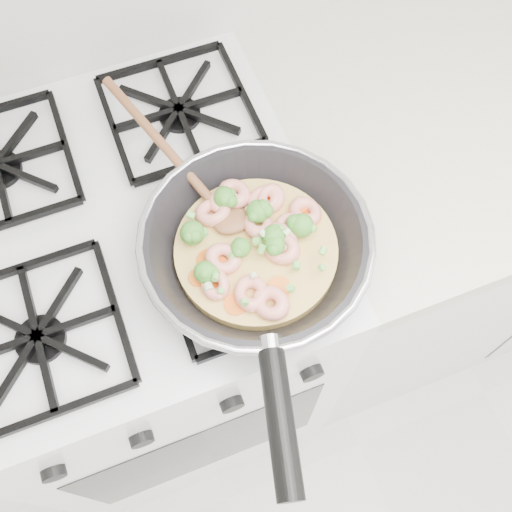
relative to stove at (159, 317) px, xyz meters
name	(u,v)px	position (x,y,z in m)	size (l,w,h in m)	color
stove	(159,317)	(0.00, 0.00, 0.00)	(0.60, 0.60, 0.92)	white
counter_right	(477,205)	(0.80, 0.00, -0.01)	(1.00, 0.60, 0.90)	white
skillet	(255,248)	(0.17, -0.15, 0.50)	(0.33, 0.64, 0.10)	black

